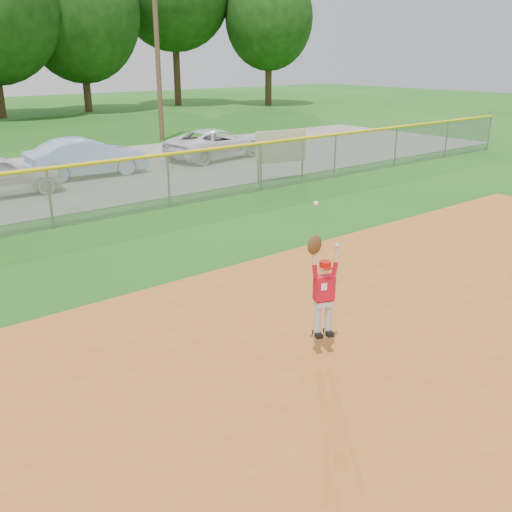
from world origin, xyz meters
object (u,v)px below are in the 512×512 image
Objects in this scene: car_blue at (87,157)px; ballplayer at (323,286)px; car_white_b at (216,144)px; sponsor_sign at (281,148)px.

ballplayer is (-2.61, -14.15, 0.37)m from car_blue.
car_blue reaches higher than car_white_b.
car_blue is 6.80m from sponsor_sign.
car_white_b is at bearing 60.18° from ballplayer.
car_white_b is 16.57m from ballplayer.
sponsor_sign is 11.99m from ballplayer.
car_blue is 5.63m from car_white_b.
car_blue is at bearing 79.55° from ballplayer.
sponsor_sign is at bearing -131.53° from car_blue.
car_white_b is 2.28× the size of sponsor_sign.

